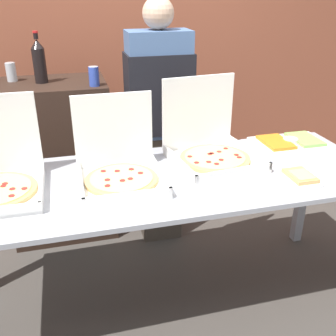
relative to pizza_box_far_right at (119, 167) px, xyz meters
The scene contains 12 objects.
ground_plane 0.93m from the pizza_box_far_right, ahead, with size 16.00×16.00×0.00m, color #423D38.
brick_wall_behind 1.77m from the pizza_box_far_right, 81.66° to the left, with size 10.00×0.06×2.80m.
buffet_table 0.30m from the pizza_box_far_right, ahead, with size 2.26×0.82×0.83m.
pizza_box_far_right is the anchor object (origin of this frame).
pizza_box_near_left 0.55m from the pizza_box_far_right, 14.01° to the left, with size 0.50×0.51×0.44m.
paper_plate_front_center 0.92m from the pizza_box_far_right, 13.38° to the right, with size 0.26×0.26×0.03m.
veggie_tray 1.10m from the pizza_box_far_right, 10.22° to the left, with size 0.44×0.29×0.05m.
sideboard_podium 1.06m from the pizza_box_far_right, 108.44° to the left, with size 0.73×0.54×1.14m.
soda_bottle 1.09m from the pizza_box_far_right, 111.18° to the left, with size 0.08×0.08×0.33m.
soda_can_silver 1.23m from the pizza_box_far_right, 118.24° to the left, with size 0.07×0.07×0.12m.
soda_can_colored 0.82m from the pizza_box_far_right, 92.77° to the left, with size 0.07×0.07×0.12m.
person_server_vest 0.77m from the pizza_box_far_right, 61.42° to the left, with size 0.42×0.24×1.67m.
Camera 1 is at (-0.46, -1.77, 1.73)m, focal length 42.00 mm.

